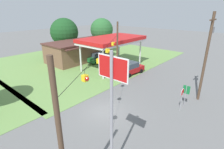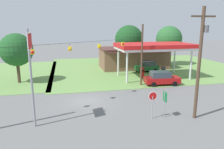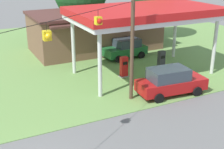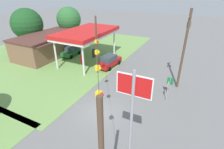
% 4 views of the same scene
% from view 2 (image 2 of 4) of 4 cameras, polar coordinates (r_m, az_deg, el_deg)
% --- Properties ---
extents(ground_plane, '(160.00, 160.00, 0.00)m').
position_cam_2_polar(ground_plane, '(24.15, -6.59, -6.97)').
color(ground_plane, slate).
extents(grass_verge_station_corner, '(36.00, 28.00, 0.04)m').
position_cam_2_polar(grass_verge_station_corner, '(43.53, 8.71, 1.93)').
color(grass_verge_station_corner, '#6B934C').
rests_on(grass_verge_station_corner, ground).
extents(gas_station_canopy, '(11.36, 6.48, 5.37)m').
position_cam_2_polar(gas_station_canopy, '(34.36, 10.87, 7.13)').
color(gas_station_canopy, silver).
rests_on(gas_station_canopy, ground).
extents(gas_station_store, '(12.79, 7.20, 3.91)m').
position_cam_2_polar(gas_station_store, '(42.36, 5.63, 4.40)').
color(gas_station_store, brown).
rests_on(gas_station_store, ground).
extents(fuel_pump_near, '(0.71, 0.56, 1.67)m').
position_cam_2_polar(fuel_pump_near, '(34.34, 7.86, 0.36)').
color(fuel_pump_near, gray).
rests_on(fuel_pump_near, ground).
extents(fuel_pump_far, '(0.71, 0.56, 1.67)m').
position_cam_2_polar(fuel_pump_far, '(35.70, 13.21, 0.61)').
color(fuel_pump_far, gray).
rests_on(fuel_pump_far, ground).
extents(car_at_pumps_front, '(4.91, 2.41, 1.93)m').
position_cam_2_polar(car_at_pumps_front, '(30.85, 12.79, -0.92)').
color(car_at_pumps_front, '#AD1414').
rests_on(car_at_pumps_front, ground).
extents(car_at_pumps_rear, '(4.17, 2.34, 1.83)m').
position_cam_2_polar(car_at_pumps_rear, '(39.21, 9.17, 2.07)').
color(car_at_pumps_rear, '#1E602D').
rests_on(car_at_pumps_rear, ground).
extents(stop_sign_roadside, '(0.80, 0.08, 2.50)m').
position_cam_2_polar(stop_sign_roadside, '(19.49, 10.57, -6.35)').
color(stop_sign_roadside, '#99999E').
rests_on(stop_sign_roadside, ground).
extents(stop_sign_overhead, '(0.22, 2.01, 7.89)m').
position_cam_2_polar(stop_sign_overhead, '(17.90, -20.54, 3.79)').
color(stop_sign_overhead, gray).
rests_on(stop_sign_overhead, ground).
extents(route_sign, '(0.10, 0.70, 2.40)m').
position_cam_2_polar(route_sign, '(19.98, 13.60, -6.32)').
color(route_sign, gray).
rests_on(route_sign, ground).
extents(utility_pole_main, '(2.20, 0.44, 9.63)m').
position_cam_2_polar(utility_pole_main, '(19.92, 22.02, 3.93)').
color(utility_pole_main, '#4C3828').
rests_on(utility_pole_main, ground).
extents(signal_span_gantry, '(16.26, 10.24, 8.26)m').
position_cam_2_polar(signal_span_gantry, '(23.01, -6.87, 3.66)').
color(signal_span_gantry, '#4C3828').
rests_on(signal_span_gantry, ground).
extents(tree_behind_station, '(6.06, 6.06, 8.12)m').
position_cam_2_polar(tree_behind_station, '(47.85, 4.46, 9.13)').
color(tree_behind_station, '#4C3828').
rests_on(tree_behind_station, ground).
extents(tree_west_verge, '(4.59, 4.59, 7.05)m').
position_cam_2_polar(tree_west_verge, '(33.40, -23.71, 5.91)').
color(tree_west_verge, '#4C3828').
rests_on(tree_west_verge, ground).
extents(tree_far_back, '(5.20, 5.20, 7.97)m').
position_cam_2_polar(tree_far_back, '(46.07, 14.64, 8.96)').
color(tree_far_back, '#4C3828').
rests_on(tree_far_back, ground).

